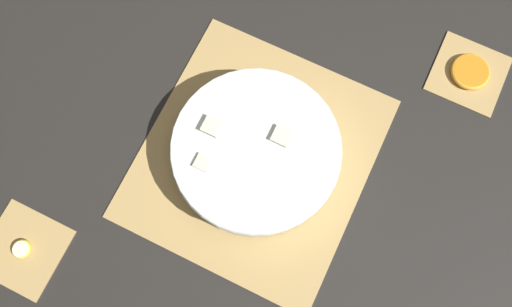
{
  "coord_description": "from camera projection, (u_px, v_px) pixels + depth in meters",
  "views": [
    {
      "loc": [
        0.2,
        0.1,
        0.91
      ],
      "look_at": [
        0.0,
        0.0,
        0.03
      ],
      "focal_mm": 35.0,
      "sensor_mm": 36.0,
      "label": 1
    }
  ],
  "objects": [
    {
      "name": "bamboo_mat_center",
      "position": [
        256.0,
        157.0,
        0.93
      ],
      "size": [
        0.44,
        0.41,
        0.01
      ],
      "color": "tan",
      "rests_on": "ground_plane"
    },
    {
      "name": "fruit_salad_bowl",
      "position": [
        256.0,
        152.0,
        0.89
      ],
      "size": [
        0.3,
        0.3,
        0.08
      ],
      "color": "silver",
      "rests_on": "bamboo_mat_center"
    },
    {
      "name": "ground_plane",
      "position": [
        256.0,
        158.0,
        0.94
      ],
      "size": [
        6.0,
        6.0,
        0.0
      ],
      "primitive_type": "plane",
      "color": "black"
    },
    {
      "name": "coaster_mat_far_left",
      "position": [
        469.0,
        73.0,
        0.97
      ],
      "size": [
        0.14,
        0.14,
        0.01
      ],
      "color": "tan",
      "rests_on": "ground_plane"
    },
    {
      "name": "banana_coin_single",
      "position": [
        22.0,
        249.0,
        0.88
      ],
      "size": [
        0.03,
        0.03,
        0.01
      ],
      "color": "#F7EFC6",
      "rests_on": "coaster_mat_near_right"
    },
    {
      "name": "coaster_mat_near_right",
      "position": [
        23.0,
        249.0,
        0.89
      ],
      "size": [
        0.14,
        0.14,
        0.01
      ],
      "color": "tan",
      "rests_on": "ground_plane"
    },
    {
      "name": "orange_slice_whole",
      "position": [
        470.0,
        72.0,
        0.97
      ],
      "size": [
        0.08,
        0.08,
        0.01
      ],
      "color": "orange",
      "rests_on": "coaster_mat_far_left"
    }
  ]
}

